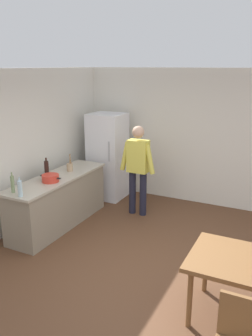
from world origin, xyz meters
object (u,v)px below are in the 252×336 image
(person, at_px, (138,165))
(bottle_wine_dark, at_px, (47,169))
(bottle_vinegar_tall, at_px, (13,184))
(cooking_pot, at_px, (50,178))
(utensil_jar, at_px, (70,167))
(refrigerator, at_px, (108,156))
(bottle_oil_amber, at_px, (46,168))
(bottle_water_clear, at_px, (20,188))

(person, bearing_deg, bottle_wine_dark, -136.24)
(bottle_wine_dark, height_order, bottle_vinegar_tall, bottle_wine_dark)
(cooking_pot, height_order, utensil_jar, utensil_jar)
(refrigerator, xyz_separation_m, bottle_oil_amber, (-0.33, -1.59, 0.12))
(bottle_water_clear, bearing_deg, utensil_jar, 94.07)
(refrigerator, height_order, cooking_pot, refrigerator)
(cooking_pot, bearing_deg, bottle_oil_amber, 137.28)
(person, bearing_deg, cooking_pot, -126.84)
(person, relative_size, bottle_oil_amber, 6.07)
(bottle_oil_amber, xyz_separation_m, bottle_wine_dark, (0.09, -0.11, 0.03))
(cooking_pot, bearing_deg, person, 53.16)
(refrigerator, relative_size, bottle_water_clear, 6.00)
(refrigerator, xyz_separation_m, bottle_water_clear, (-0.00, -2.60, 0.13))
(cooking_pot, relative_size, bottle_vinegar_tall, 1.25)
(refrigerator, bearing_deg, cooking_pot, -91.02)
(cooking_pot, distance_m, utensil_jar, 0.64)
(bottle_wine_dark, bearing_deg, utensil_jar, 72.94)
(bottle_wine_dark, bearing_deg, refrigerator, 81.87)
(bottle_wine_dark, distance_m, bottle_vinegar_tall, 0.83)
(cooking_pot, relative_size, bottle_oil_amber, 1.43)
(bottle_oil_amber, xyz_separation_m, bottle_vinegar_tall, (0.12, -0.94, 0.02))
(person, xyz_separation_m, bottle_vinegar_tall, (-1.17, -1.97, 0.06))
(person, bearing_deg, bottle_water_clear, -114.86)
(refrigerator, distance_m, cooking_pot, 1.87)
(bottle_vinegar_tall, bearing_deg, bottle_oil_amber, 97.10)
(utensil_jar, height_order, bottle_oil_amber, utensil_jar)
(bottle_water_clear, relative_size, bottle_vinegar_tall, 0.94)
(refrigerator, height_order, bottle_water_clear, refrigerator)
(cooking_pot, height_order, bottle_oil_amber, bottle_oil_amber)
(utensil_jar, distance_m, bottle_vinegar_tall, 1.31)
(cooking_pot, bearing_deg, bottle_water_clear, -87.44)
(bottle_water_clear, xyz_separation_m, bottle_wine_dark, (-0.24, 0.91, 0.02))
(cooking_pot, xyz_separation_m, utensil_jar, (-0.07, 0.64, 0.02))
(bottle_vinegar_tall, bearing_deg, person, 59.43)
(bottle_water_clear, bearing_deg, refrigerator, 90.00)
(bottle_oil_amber, bearing_deg, cooking_pot, -42.72)
(cooking_pot, relative_size, utensil_jar, 1.25)
(bottle_water_clear, distance_m, bottle_wine_dark, 0.94)
(refrigerator, bearing_deg, bottle_vinegar_tall, -94.88)
(refrigerator, distance_m, bottle_wine_dark, 1.72)
(refrigerator, relative_size, bottle_oil_amber, 6.43)
(bottle_oil_amber, height_order, bottle_water_clear, bottle_water_clear)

